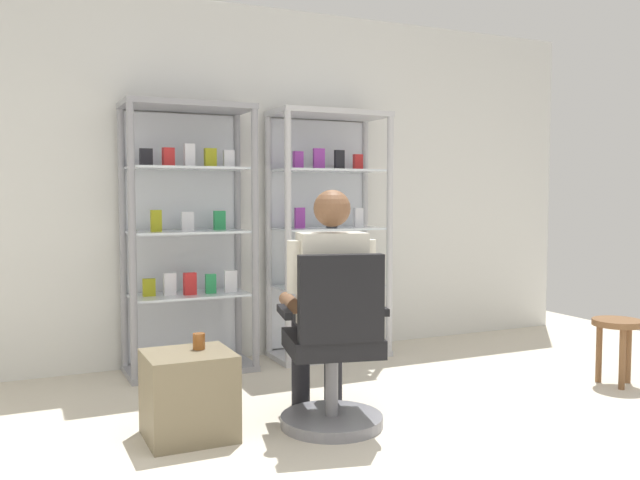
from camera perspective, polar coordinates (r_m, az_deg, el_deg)
back_wall at (r=5.33m, az=-5.99°, el=4.73°), size 6.00×0.10×2.70m
display_cabinet_left at (r=4.96m, az=-11.09°, el=0.28°), size 0.90×0.45×1.90m
display_cabinet_right at (r=5.33m, az=0.47°, el=0.59°), size 0.90×0.45×1.90m
office_chair at (r=3.69m, az=1.19°, el=-9.80°), size 0.61×0.58×0.96m
seated_shopkeeper at (r=3.79m, az=0.64°, el=-4.54°), size 0.55×0.61×1.29m
storage_crate at (r=3.68m, az=-10.93°, el=-12.63°), size 0.44×0.41×0.45m
tea_glass at (r=3.68m, az=-10.11°, el=-8.35°), size 0.06×0.06×0.08m
wooden_stool at (r=4.95m, az=23.63°, el=-7.15°), size 0.32×0.32×0.44m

